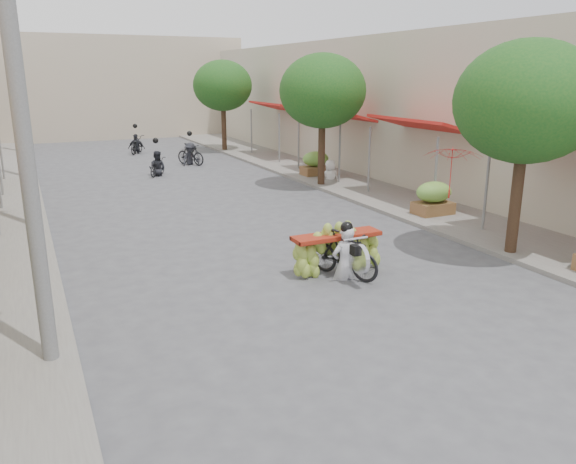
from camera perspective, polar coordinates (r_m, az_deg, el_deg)
The scene contains 19 objects.
ground at distance 9.09m, azimuth 15.99°, elevation -14.07°, with size 120.00×120.00×0.00m, color #515256.
sidewalk_right at distance 24.62m, azimuth 5.54°, elevation 5.45°, with size 4.00×60.00×0.12m, color gray.
shophouse_row_right at distance 26.41m, azimuth 16.44°, elevation 12.02°, with size 9.77×40.00×6.00m.
far_building at distance 44.15m, azimuth -18.73°, elevation 13.73°, with size 20.00×6.00×7.00m, color #BDAD96.
utility_pole_near at distance 8.81m, azimuth -25.64°, elevation 11.64°, with size 0.60×0.24×8.00m.
utility_pole_mid at distance 17.81m, azimuth -25.86°, elevation 12.93°, with size 0.60×0.24×8.00m.
utility_pole_far at distance 26.81m, azimuth -25.94°, elevation 13.36°, with size 0.60×0.24×8.00m.
utility_pole_back at distance 35.80m, azimuth -25.97°, elevation 13.57°, with size 0.60×0.24×8.00m.
street_tree_near at distance 14.61m, azimuth 23.10°, elevation 12.00°, with size 3.40×3.40×5.25m.
street_tree_mid at distance 22.57m, azimuth 3.53°, elevation 14.08°, with size 3.40×3.40×5.25m.
street_tree_far at distance 33.60m, azimuth -6.65°, elevation 14.54°, with size 3.40×3.40×5.25m.
produce_crate_mid at distance 18.42m, azimuth 14.58°, elevation 3.60°, with size 1.20×0.88×1.16m.
produce_crate_far at distance 24.98m, azimuth 2.82°, elevation 7.17°, with size 1.20×0.88×1.16m.
banana_motorbike at distance 12.67m, azimuth 5.49°, elevation -1.30°, with size 2.20×1.92×2.22m.
market_umbrella at distance 17.36m, azimuth 16.48°, elevation 8.35°, with size 1.99×1.99×1.57m.
pedestrian at distance 23.95m, azimuth 4.35°, elevation 7.33°, with size 0.85×0.54×1.65m.
bg_motorbike_a at distance 26.05m, azimuth -13.20°, elevation 7.28°, with size 1.25×1.48×1.95m.
bg_motorbike_b at distance 28.89m, azimuth -9.91°, elevation 8.35°, with size 1.34×1.85×1.95m.
bg_motorbike_c at distance 33.81m, azimuth -15.18°, elevation 8.99°, with size 1.44×1.91×1.95m.
Camera 1 is at (-5.42, -5.80, 4.43)m, focal length 35.00 mm.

